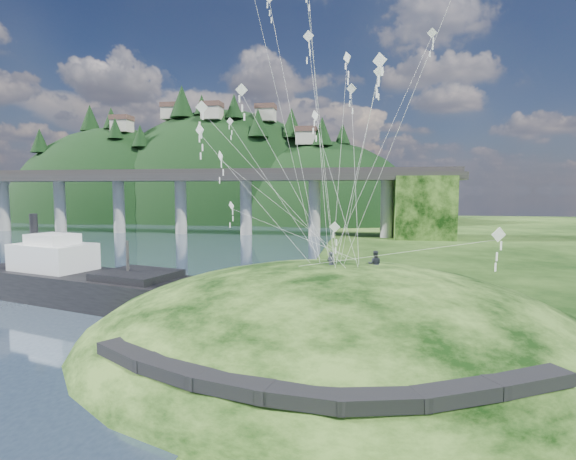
# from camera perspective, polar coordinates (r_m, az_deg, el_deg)

# --- Properties ---
(ground) EXTENTS (320.00, 320.00, 0.00)m
(ground) POSITION_cam_1_polar(r_m,az_deg,el_deg) (31.24, -9.39, -13.76)
(ground) COLOR black
(ground) RESTS_ON ground
(grass_hill) EXTENTS (36.00, 32.00, 13.00)m
(grass_hill) POSITION_cam_1_polar(r_m,az_deg,el_deg) (32.12, 6.08, -16.03)
(grass_hill) COLOR black
(grass_hill) RESTS_ON ground
(footpath) EXTENTS (22.29, 5.84, 0.83)m
(footpath) POSITION_cam_1_polar(r_m,az_deg,el_deg) (19.98, 2.33, -18.41)
(footpath) COLOR black
(footpath) RESTS_ON ground
(bridge) EXTENTS (160.00, 11.00, 15.00)m
(bridge) POSITION_cam_1_polar(r_m,az_deg,el_deg) (104.48, -10.67, 4.76)
(bridge) COLOR #2D2B2B
(bridge) RESTS_ON ground
(far_ridge) EXTENTS (153.00, 70.00, 94.50)m
(far_ridge) POSITION_cam_1_polar(r_m,az_deg,el_deg) (160.26, -9.85, -1.30)
(far_ridge) COLOR black
(far_ridge) RESTS_ON ground
(work_barge) EXTENTS (23.23, 11.79, 7.85)m
(work_barge) POSITION_cam_1_polar(r_m,az_deg,el_deg) (45.55, -25.49, -5.66)
(work_barge) COLOR black
(work_barge) RESTS_ON ground
(wooden_dock) EXTENTS (12.12, 3.31, 0.86)m
(wooden_dock) POSITION_cam_1_polar(r_m,az_deg,el_deg) (40.28, -14.62, -9.00)
(wooden_dock) COLOR #3B2818
(wooden_dock) RESTS_ON ground
(kite_flyers) EXTENTS (3.84, 2.03, 1.92)m
(kite_flyers) POSITION_cam_1_polar(r_m,az_deg,el_deg) (31.55, 9.52, -2.62)
(kite_flyers) COLOR #252731
(kite_flyers) RESTS_ON ground
(kite_swarm) EXTENTS (20.35, 15.52, 21.49)m
(kite_swarm) POSITION_cam_1_polar(r_m,az_deg,el_deg) (33.23, 3.52, 18.50)
(kite_swarm) COLOR silver
(kite_swarm) RESTS_ON ground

